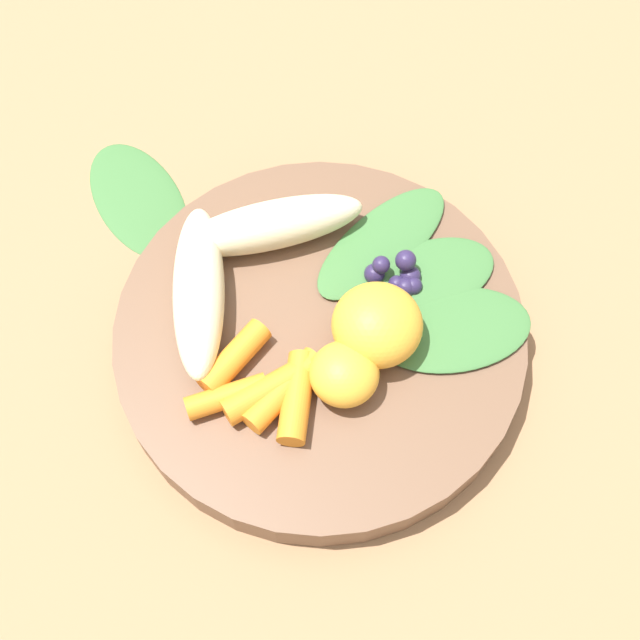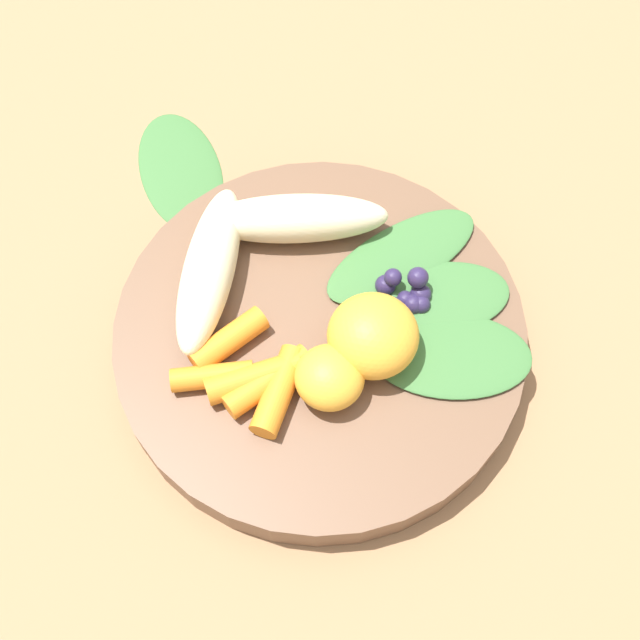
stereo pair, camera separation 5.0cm
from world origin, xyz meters
TOP-DOWN VIEW (x-y plane):
  - ground_plane at (0.00, 0.00)m, footprint 2.40×2.40m
  - bowl at (0.00, 0.00)m, footprint 0.25×0.25m
  - banana_peeled_left at (0.03, -0.07)m, footprint 0.11×0.10m
  - banana_peeled_right at (-0.04, -0.06)m, footprint 0.11×0.10m
  - orange_segment_near at (-0.01, 0.03)m, footprint 0.05×0.05m
  - orange_segment_far at (0.02, 0.03)m, footprint 0.04×0.04m
  - carrot_front at (0.05, -0.03)m, footprint 0.05×0.02m
  - carrot_mid_left at (0.07, -0.02)m, footprint 0.05×0.04m
  - carrot_mid_right at (0.05, -0.00)m, footprint 0.06×0.04m
  - carrot_rear at (0.05, 0.01)m, footprint 0.06×0.02m
  - carrot_small at (0.05, 0.02)m, footprint 0.06×0.04m
  - blueberry_pile at (-0.05, 0.02)m, footprint 0.04×0.04m
  - coconut_shred_patch at (-0.05, 0.04)m, footprint 0.05×0.05m
  - kale_leaf_left at (-0.04, 0.07)m, footprint 0.11×0.11m
  - kale_leaf_right at (-0.07, 0.04)m, footprint 0.10×0.09m
  - kale_leaf_rear at (-0.07, -0.00)m, footprint 0.12×0.06m
  - kale_leaf_stray at (-0.02, -0.17)m, footprint 0.10×0.12m

SIDE VIEW (x-z plane):
  - ground_plane at x=0.00m, z-range 0.00..0.00m
  - kale_leaf_stray at x=-0.02m, z-range 0.00..0.01m
  - bowl at x=0.00m, z-range 0.00..0.03m
  - coconut_shred_patch at x=-0.05m, z-range 0.03..0.03m
  - kale_leaf_left at x=-0.04m, z-range 0.03..0.03m
  - kale_leaf_right at x=-0.07m, z-range 0.03..0.03m
  - kale_leaf_rear at x=-0.07m, z-range 0.03..0.03m
  - carrot_mid_left at x=0.07m, z-range 0.03..0.04m
  - carrot_rear at x=0.05m, z-range 0.03..0.04m
  - carrot_front at x=0.05m, z-range 0.03..0.04m
  - blueberry_pile at x=-0.05m, z-range 0.02..0.05m
  - carrot_mid_right at x=0.05m, z-range 0.03..0.04m
  - carrot_small at x=0.05m, z-range 0.03..0.04m
  - orange_segment_far at x=0.02m, z-range 0.03..0.06m
  - banana_peeled_left at x=0.03m, z-range 0.03..0.06m
  - banana_peeled_right at x=-0.04m, z-range 0.03..0.06m
  - orange_segment_near at x=-0.01m, z-range 0.03..0.07m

